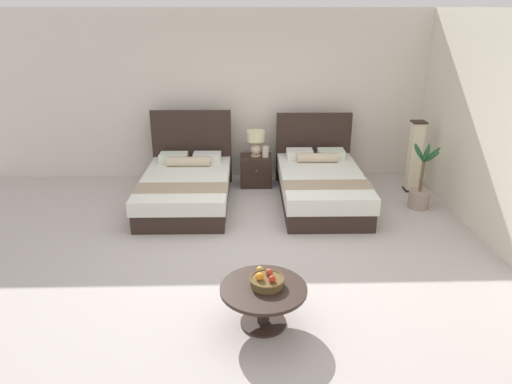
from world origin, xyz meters
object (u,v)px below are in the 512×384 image
object	(u,v)px
coffee_table	(263,297)
loose_apple	(260,270)
nightstand	(256,170)
potted_palm	(420,190)
floor_lamp_corner	(415,157)
bed_near_window	(187,186)
table_lamp	(256,140)
fruit_bowl	(267,281)
vase	(265,152)
bed_near_corner	(321,184)

from	to	relation	value
coffee_table	loose_apple	distance (m)	0.29
nightstand	potted_palm	distance (m)	2.67
floor_lamp_corner	potted_palm	size ratio (longest dim) A/B	1.16
bed_near_window	table_lamp	size ratio (longest dim) A/B	4.87
bed_near_window	floor_lamp_corner	distance (m)	3.71
loose_apple	potted_palm	distance (m)	3.55
nightstand	potted_palm	world-z (taller)	potted_palm
table_lamp	fruit_bowl	world-z (taller)	table_lamp
bed_near_window	floor_lamp_corner	world-z (taller)	bed_near_window
table_lamp	coffee_table	size ratio (longest dim) A/B	0.52
bed_near_window	vase	size ratio (longest dim) A/B	11.31
nightstand	fruit_bowl	xyz separation A→B (m)	(0.00, -3.79, 0.21)
nightstand	coffee_table	xyz separation A→B (m)	(-0.03, -3.82, 0.05)
potted_palm	floor_lamp_corner	bearing A→B (deg)	80.27
bed_near_window	fruit_bowl	size ratio (longest dim) A/B	6.30
table_lamp	fruit_bowl	distance (m)	3.82
vase	fruit_bowl	bearing A→B (deg)	-92.36
bed_near_corner	floor_lamp_corner	world-z (taller)	bed_near_corner
bed_near_corner	potted_palm	xyz separation A→B (m)	(1.47, -0.27, -0.00)
vase	loose_apple	world-z (taller)	vase
bed_near_window	table_lamp	xyz separation A→B (m)	(1.09, 0.80, 0.50)
floor_lamp_corner	vase	bearing A→B (deg)	172.94
bed_near_corner	potted_palm	world-z (taller)	bed_near_corner
potted_palm	vase	bearing A→B (deg)	156.16
coffee_table	bed_near_window	bearing A→B (deg)	109.31
vase	potted_palm	bearing A→B (deg)	-23.84
coffee_table	loose_apple	world-z (taller)	loose_apple
loose_apple	vase	bearing A→B (deg)	86.54
vase	nightstand	bearing A→B (deg)	165.89
vase	loose_apple	bearing A→B (deg)	-93.46
coffee_table	fruit_bowl	xyz separation A→B (m)	(0.03, 0.03, 0.15)
fruit_bowl	coffee_table	bearing A→B (deg)	-137.61
nightstand	vase	size ratio (longest dim) A/B	2.86
loose_apple	potted_palm	world-z (taller)	potted_palm
table_lamp	potted_palm	xyz separation A→B (m)	(2.46, -1.08, -0.49)
table_lamp	floor_lamp_corner	distance (m)	2.61
bed_near_corner	vase	world-z (taller)	bed_near_corner
fruit_bowl	bed_near_window	bearing A→B (deg)	110.03
bed_near_window	potted_palm	xyz separation A→B (m)	(3.55, -0.27, 0.01)
bed_near_window	vase	world-z (taller)	bed_near_window
vase	coffee_table	distance (m)	3.80
bed_near_corner	loose_apple	xyz separation A→B (m)	(-1.04, -2.78, 0.16)
loose_apple	coffee_table	bearing A→B (deg)	-84.16
nightstand	coffee_table	world-z (taller)	nightstand
bed_near_corner	table_lamp	xyz separation A→B (m)	(-0.99, 0.81, 0.49)
coffee_table	potted_palm	distance (m)	3.72
vase	coffee_table	world-z (taller)	vase
bed_near_corner	vase	bearing A→B (deg)	137.79
vase	loose_apple	xyz separation A→B (m)	(-0.21, -3.53, -0.15)
bed_near_corner	floor_lamp_corner	xyz separation A→B (m)	(1.59, 0.45, 0.29)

